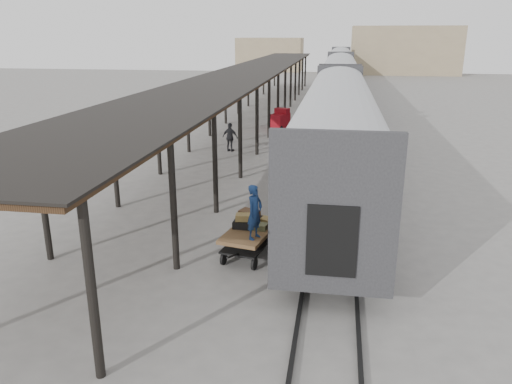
{
  "coord_description": "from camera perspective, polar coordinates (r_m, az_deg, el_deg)",
  "views": [
    {
      "loc": [
        3.19,
        -14.99,
        6.71
      ],
      "look_at": [
        0.64,
        0.57,
        1.7
      ],
      "focal_mm": 35.0,
      "sensor_mm": 36.0,
      "label": 1
    }
  ],
  "objects": [
    {
      "name": "pedestrian",
      "position": [
        29.78,
        -2.96,
        6.26
      ],
      "size": [
        1.07,
        0.66,
        1.7
      ],
      "primitive_type": "imported",
      "rotation": [
        0.0,
        0.0,
        2.88
      ],
      "color": "black",
      "rests_on": "ground"
    },
    {
      "name": "suitcase_stack",
      "position": [
        15.95,
        -0.62,
        -3.19
      ],
      "size": [
        1.27,
        1.06,
        0.44
      ],
      "rotation": [
        0.0,
        0.0,
        -0.2
      ],
      "color": "#373739",
      "rests_on": "baggage_cart"
    },
    {
      "name": "building_far",
      "position": [
        93.65,
        16.55,
        15.28
      ],
      "size": [
        18.0,
        10.0,
        8.0
      ],
      "primitive_type": "cube",
      "color": "tan",
      "rests_on": "ground"
    },
    {
      "name": "rails",
      "position": [
        49.43,
        9.39,
        9.67
      ],
      "size": [
        1.54,
        150.0,
        0.12
      ],
      "color": "black",
      "rests_on": "ground"
    },
    {
      "name": "baggage_cart",
      "position": [
        15.74,
        -0.66,
        -5.02
      ],
      "size": [
        1.71,
        2.6,
        0.86
      ],
      "rotation": [
        0.0,
        0.0,
        -0.2
      ],
      "color": "brown",
      "rests_on": "ground"
    },
    {
      "name": "canopy",
      "position": [
        39.63,
        -0.28,
        13.72
      ],
      "size": [
        4.9,
        64.3,
        4.15
      ],
      "color": "#422B19",
      "rests_on": "ground"
    },
    {
      "name": "luggage_tug",
      "position": [
        36.93,
        2.71,
        8.22
      ],
      "size": [
        1.55,
        1.94,
        1.5
      ],
      "rotation": [
        0.0,
        0.0,
        -0.36
      ],
      "color": "maroon",
      "rests_on": "ground"
    },
    {
      "name": "ground",
      "position": [
        16.73,
        -2.48,
        -6.04
      ],
      "size": [
        160.0,
        160.0,
        0.0
      ],
      "primitive_type": "plane",
      "color": "slate",
      "rests_on": "ground"
    },
    {
      "name": "train",
      "position": [
        48.94,
        9.53,
        12.69
      ],
      "size": [
        3.45,
        76.01,
        4.01
      ],
      "color": "silver",
      "rests_on": "ground"
    },
    {
      "name": "building_left",
      "position": [
        97.95,
        1.64,
        15.45
      ],
      "size": [
        12.0,
        8.0,
        6.0
      ],
      "primitive_type": "cube",
      "color": "tan",
      "rests_on": "ground"
    },
    {
      "name": "porter",
      "position": [
        14.73,
        -0.15,
        -2.3
      ],
      "size": [
        0.61,
        0.72,
        1.66
      ],
      "primitive_type": "imported",
      "rotation": [
        0.0,
        0.0,
        1.15
      ],
      "color": "navy",
      "rests_on": "baggage_cart"
    }
  ]
}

